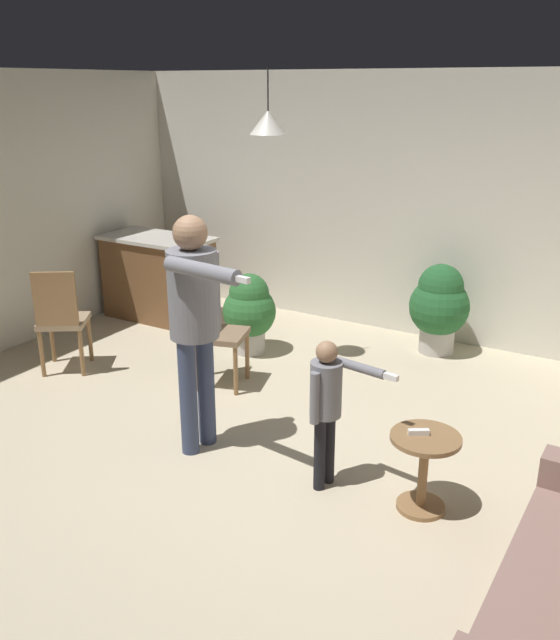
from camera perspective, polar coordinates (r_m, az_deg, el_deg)
name	(u,v)px	position (r m, az deg, el deg)	size (l,w,h in m)	color
ground	(227,459)	(4.98, -4.53, -11.65)	(7.68, 7.68, 0.00)	beige
wall_back	(400,207)	(7.22, 10.09, 9.43)	(6.40, 0.10, 2.70)	silver
kitchen_counter	(159,277)	(7.79, -10.21, 3.57)	(1.26, 0.66, 0.95)	brown
side_table_by_couch	(424,463)	(4.38, 12.06, -11.77)	(0.44, 0.44, 0.52)	olive
person_adult	(195,310)	(4.71, -7.20, 0.86)	(0.83, 0.57, 1.74)	#384260
person_child	(327,399)	(4.38, 4.00, -6.65)	(0.56, 0.30, 1.04)	black
dining_chair_by_counter	(213,327)	(5.94, -5.69, -0.57)	(0.53, 0.53, 1.00)	olive
dining_chair_near_wall	(61,317)	(6.48, -18.06, 0.27)	(0.58, 0.58, 1.00)	olive
potted_plant_corner	(439,305)	(6.83, 13.33, 1.28)	(0.59, 0.59, 0.91)	#B7B2AD
potted_plant_by_wall	(249,310)	(6.67, -2.61, 0.88)	(0.53, 0.53, 0.81)	#B7B2AD
spare_remote_on_table	(419,432)	(4.28, 11.64, -9.27)	(0.04, 0.13, 0.04)	white
ceiling_light_pendant	(268,122)	(5.96, -1.01, 16.39)	(0.32, 0.32, 0.55)	silver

